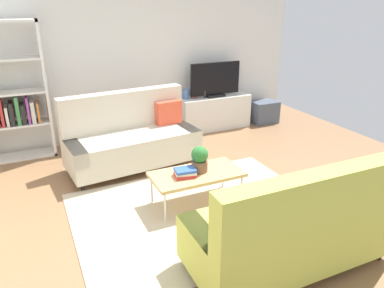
{
  "coord_description": "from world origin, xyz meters",
  "views": [
    {
      "loc": [
        -1.75,
        -3.59,
        2.37
      ],
      "look_at": [
        0.07,
        0.36,
        0.65
      ],
      "focal_mm": 34.41,
      "sensor_mm": 36.0,
      "label": 1
    }
  ],
  "objects_px": {
    "couch_beige": "(132,138)",
    "vase_1": "(194,94)",
    "tv_console": "(214,112)",
    "table_book_0": "(185,175)",
    "storage_trunk": "(264,112)",
    "potted_plant": "(200,159)",
    "tv": "(215,80)",
    "couch_green": "(292,227)",
    "coffee_table": "(197,175)",
    "bottle_0": "(205,94)",
    "vase_0": "(186,94)",
    "bookshelf": "(8,99)"
  },
  "relations": [
    {
      "from": "couch_beige",
      "to": "vase_1",
      "type": "bearing_deg",
      "value": -150.29
    },
    {
      "from": "tv_console",
      "to": "table_book_0",
      "type": "relative_size",
      "value": 5.83
    },
    {
      "from": "storage_trunk",
      "to": "potted_plant",
      "type": "distance_m",
      "value": 3.5
    },
    {
      "from": "tv",
      "to": "vase_1",
      "type": "bearing_deg",
      "value": 170.15
    },
    {
      "from": "couch_green",
      "to": "tv_console",
      "type": "relative_size",
      "value": 1.36
    },
    {
      "from": "couch_green",
      "to": "vase_1",
      "type": "relative_size",
      "value": 13.97
    },
    {
      "from": "potted_plant",
      "to": "table_book_0",
      "type": "height_order",
      "value": "potted_plant"
    },
    {
      "from": "coffee_table",
      "to": "vase_1",
      "type": "height_order",
      "value": "vase_1"
    },
    {
      "from": "potted_plant",
      "to": "vase_1",
      "type": "xyz_separation_m",
      "value": [
        1.09,
        2.48,
        0.13
      ]
    },
    {
      "from": "potted_plant",
      "to": "bottle_0",
      "type": "distance_m",
      "value": 2.7
    },
    {
      "from": "vase_0",
      "to": "tv",
      "type": "bearing_deg",
      "value": -6.88
    },
    {
      "from": "table_book_0",
      "to": "storage_trunk",
      "type": "bearing_deg",
      "value": 40.34
    },
    {
      "from": "couch_green",
      "to": "bottle_0",
      "type": "distance_m",
      "value": 3.98
    },
    {
      "from": "potted_plant",
      "to": "vase_0",
      "type": "relative_size",
      "value": 1.76
    },
    {
      "from": "table_book_0",
      "to": "coffee_table",
      "type": "bearing_deg",
      "value": 9.51
    },
    {
      "from": "couch_beige",
      "to": "table_book_0",
      "type": "distance_m",
      "value": 1.47
    },
    {
      "from": "potted_plant",
      "to": "bottle_0",
      "type": "bearing_deg",
      "value": 62.08
    },
    {
      "from": "storage_trunk",
      "to": "bottle_0",
      "type": "xyz_separation_m",
      "value": [
        -1.32,
        0.06,
        0.49
      ]
    },
    {
      "from": "tv",
      "to": "vase_1",
      "type": "xyz_separation_m",
      "value": [
        -0.4,
        0.07,
        -0.24
      ]
    },
    {
      "from": "storage_trunk",
      "to": "vase_1",
      "type": "height_order",
      "value": "vase_1"
    },
    {
      "from": "bookshelf",
      "to": "vase_0",
      "type": "xyz_separation_m",
      "value": [
        2.94,
        0.03,
        -0.23
      ]
    },
    {
      "from": "couch_green",
      "to": "tv_console",
      "type": "bearing_deg",
      "value": 72.32
    },
    {
      "from": "couch_beige",
      "to": "vase_1",
      "type": "xyz_separation_m",
      "value": [
        1.53,
        1.08,
        0.27
      ]
    },
    {
      "from": "potted_plant",
      "to": "table_book_0",
      "type": "xyz_separation_m",
      "value": [
        -0.21,
        -0.05,
        -0.14
      ]
    },
    {
      "from": "storage_trunk",
      "to": "vase_0",
      "type": "height_order",
      "value": "vase_0"
    },
    {
      "from": "couch_beige",
      "to": "couch_green",
      "type": "relative_size",
      "value": 1.04
    },
    {
      "from": "tv_console",
      "to": "bottle_0",
      "type": "xyz_separation_m",
      "value": [
        -0.22,
        -0.04,
        0.39
      ]
    },
    {
      "from": "bookshelf",
      "to": "tv",
      "type": "bearing_deg",
      "value": -0.65
    },
    {
      "from": "coffee_table",
      "to": "bookshelf",
      "type": "height_order",
      "value": "bookshelf"
    },
    {
      "from": "tv",
      "to": "vase_0",
      "type": "height_order",
      "value": "tv"
    },
    {
      "from": "couch_beige",
      "to": "table_book_0",
      "type": "relative_size",
      "value": 8.22
    },
    {
      "from": "tv_console",
      "to": "bottle_0",
      "type": "distance_m",
      "value": 0.45
    },
    {
      "from": "bookshelf",
      "to": "vase_0",
      "type": "bearing_deg",
      "value": 0.58
    },
    {
      "from": "couch_green",
      "to": "vase_1",
      "type": "bearing_deg",
      "value": 78.02
    },
    {
      "from": "tv",
      "to": "bottle_0",
      "type": "distance_m",
      "value": 0.33
    },
    {
      "from": "bookshelf",
      "to": "table_book_0",
      "type": "height_order",
      "value": "bookshelf"
    },
    {
      "from": "tv",
      "to": "table_book_0",
      "type": "relative_size",
      "value": 4.17
    },
    {
      "from": "coffee_table",
      "to": "couch_beige",
      "type": "bearing_deg",
      "value": 105.48
    },
    {
      "from": "couch_green",
      "to": "coffee_table",
      "type": "distance_m",
      "value": 1.45
    },
    {
      "from": "storage_trunk",
      "to": "potted_plant",
      "type": "xyz_separation_m",
      "value": [
        -2.59,
        -2.33,
        0.36
      ]
    },
    {
      "from": "tv_console",
      "to": "coffee_table",
      "type": "bearing_deg",
      "value": -122.13
    },
    {
      "from": "table_book_0",
      "to": "vase_1",
      "type": "height_order",
      "value": "vase_1"
    },
    {
      "from": "tv",
      "to": "bookshelf",
      "type": "relative_size",
      "value": 0.48
    },
    {
      "from": "storage_trunk",
      "to": "bottle_0",
      "type": "distance_m",
      "value": 1.41
    },
    {
      "from": "storage_trunk",
      "to": "bottle_0",
      "type": "height_order",
      "value": "bottle_0"
    },
    {
      "from": "tv",
      "to": "vase_0",
      "type": "relative_size",
      "value": 5.49
    },
    {
      "from": "couch_beige",
      "to": "tv",
      "type": "height_order",
      "value": "tv"
    },
    {
      "from": "vase_1",
      "to": "storage_trunk",
      "type": "bearing_deg",
      "value": -5.7
    },
    {
      "from": "storage_trunk",
      "to": "tv_console",
      "type": "bearing_deg",
      "value": 174.81
    },
    {
      "from": "bookshelf",
      "to": "coffee_table",
      "type": "bearing_deg",
      "value": -51.33
    }
  ]
}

